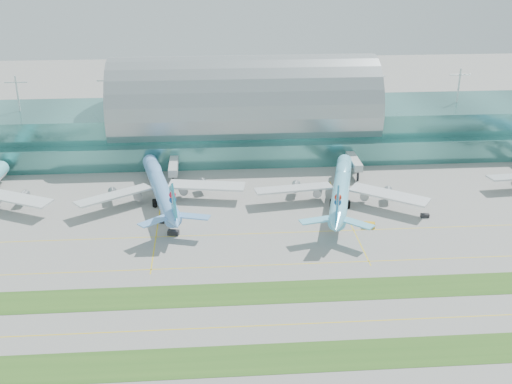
{
  "coord_description": "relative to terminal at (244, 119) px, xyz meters",
  "views": [
    {
      "loc": [
        -15.93,
        -154.69,
        97.31
      ],
      "look_at": [
        0.0,
        55.0,
        9.0
      ],
      "focal_mm": 45.0,
      "sensor_mm": 36.0,
      "label": 1
    }
  ],
  "objects": [
    {
      "name": "taxiline_d",
      "position": [
        -0.01,
        -88.79,
        -14.22
      ],
      "size": [
        420.0,
        0.35,
        0.01
      ],
      "primitive_type": "cube",
      "color": "yellow",
      "rests_on": "ground"
    },
    {
      "name": "gse_c",
      "position": [
        -34.08,
        -77.35,
        -13.46
      ],
      "size": [
        3.71,
        2.82,
        1.54
      ],
      "primitive_type": "cube",
      "rotation": [
        0.0,
        0.0,
        -0.33
      ],
      "color": "black",
      "rests_on": "ground"
    },
    {
      "name": "airliner_b",
      "position": [
        -35.0,
        -58.91,
        -8.05
      ],
      "size": [
        62.77,
        72.22,
        20.03
      ],
      "rotation": [
        0.0,
        0.0,
        0.21
      ],
      "color": "#6AA6EB",
      "rests_on": "ground"
    },
    {
      "name": "gse_d",
      "position": [
        -29.1,
        -87.66,
        -13.38
      ],
      "size": [
        4.15,
        2.81,
        1.69
      ],
      "primitive_type": "cube",
      "rotation": [
        0.0,
        0.0,
        -0.24
      ],
      "color": "black",
      "rests_on": "ground"
    },
    {
      "name": "grass_strip_far",
      "position": [
        -0.01,
        -126.79,
        -14.19
      ],
      "size": [
        420.0,
        12.0,
        0.08
      ],
      "primitive_type": "cube",
      "color": "#2D591E",
      "rests_on": "ground"
    },
    {
      "name": "ground",
      "position": [
        -0.01,
        -128.79,
        -14.23
      ],
      "size": [
        700.0,
        700.0,
        0.0
      ],
      "primitive_type": "plane",
      "color": "gray",
      "rests_on": "ground"
    },
    {
      "name": "gse_f",
      "position": [
        60.23,
        -80.29,
        -13.55
      ],
      "size": [
        3.12,
        1.57,
        1.35
      ],
      "primitive_type": "cube",
      "rotation": [
        0.0,
        0.0,
        -0.05
      ],
      "color": "black",
      "rests_on": "ground"
    },
    {
      "name": "airliner_c",
      "position": [
        32.57,
        -65.32,
        -7.96
      ],
      "size": [
        63.11,
        72.84,
        20.31
      ],
      "rotation": [
        0.0,
        0.0,
        -0.25
      ],
      "color": "#71D6F9",
      "rests_on": "ground"
    },
    {
      "name": "grass_strip_near",
      "position": [
        -0.01,
        -156.79,
        -14.19
      ],
      "size": [
        420.0,
        12.0,
        0.08
      ],
      "primitive_type": "cube",
      "color": "#2D591E",
      "rests_on": "ground"
    },
    {
      "name": "terminal",
      "position": [
        0.0,
        0.0,
        0.0
      ],
      "size": [
        340.0,
        69.1,
        36.0
      ],
      "color": "#3D7A75",
      "rests_on": "ground"
    },
    {
      "name": "taxiline_b",
      "position": [
        -0.01,
        -142.79,
        -14.22
      ],
      "size": [
        420.0,
        0.35,
        0.01
      ],
      "primitive_type": "cube",
      "color": "yellow",
      "rests_on": "ground"
    },
    {
      "name": "taxiline_c",
      "position": [
        -0.01,
        -110.79,
        -14.22
      ],
      "size": [
        420.0,
        0.35,
        0.01
      ],
      "primitive_type": "cube",
      "color": "yellow",
      "rests_on": "ground"
    },
    {
      "name": "gse_e",
      "position": [
        38.29,
        -86.86,
        -13.36
      ],
      "size": [
        4.34,
        2.85,
        1.73
      ],
      "primitive_type": "cube",
      "rotation": [
        0.0,
        0.0,
        -0.18
      ],
      "color": "#D1990C",
      "rests_on": "ground"
    }
  ]
}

